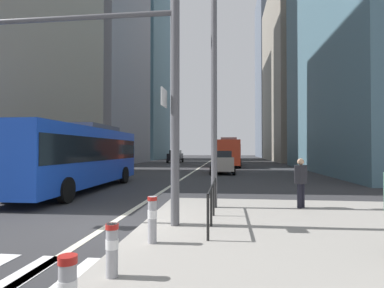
{
  "coord_description": "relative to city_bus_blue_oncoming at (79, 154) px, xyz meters",
  "views": [
    {
      "loc": [
        3.23,
        -7.97,
        2.06
      ],
      "look_at": [
        -1.63,
        32.73,
        2.78
      ],
      "focal_mm": 28.68,
      "sensor_mm": 36.0,
      "label": 1
    }
  ],
  "objects": [
    {
      "name": "ground_plane",
      "position": [
        4.23,
        13.39,
        -1.84
      ],
      "size": [
        160.0,
        160.0,
        0.0
      ],
      "primitive_type": "plane",
      "color": "#303033"
    },
    {
      "name": "median_island",
      "position": [
        9.73,
        -7.61,
        -1.76
      ],
      "size": [
        9.0,
        10.0,
        0.15
      ],
      "primitive_type": "cube",
      "color": "gray",
      "rests_on": "ground"
    },
    {
      "name": "lane_centre_line",
      "position": [
        4.23,
        23.39,
        -1.83
      ],
      "size": [
        0.2,
        80.0,
        0.01
      ],
      "primitive_type": "cube",
      "color": "beige",
      "rests_on": "ground"
    },
    {
      "name": "office_tower_left_mid",
      "position": [
        -11.77,
        28.22,
        19.76
      ],
      "size": [
        11.58,
        17.69,
        43.19
      ],
      "primitive_type": "cube",
      "color": "gray",
      "rests_on": "ground"
    },
    {
      "name": "office_tower_left_far",
      "position": [
        -11.77,
        48.06,
        18.65
      ],
      "size": [
        11.22,
        16.29,
        40.97
      ],
      "primitive_type": "cube",
      "color": "slate",
      "rests_on": "ground"
    },
    {
      "name": "office_tower_right_mid",
      "position": [
        21.23,
        43.17,
        13.94
      ],
      "size": [
        12.45,
        24.55,
        31.55
      ],
      "primitive_type": "cube",
      "color": "gray",
      "rests_on": "ground"
    },
    {
      "name": "office_tower_right_far",
      "position": [
        21.23,
        68.84,
        19.78
      ],
      "size": [
        11.86,
        18.25,
        43.22
      ],
      "primitive_type": "cube",
      "color": "slate",
      "rests_on": "ground"
    },
    {
      "name": "city_bus_blue_oncoming",
      "position": [
        0.0,
        0.0,
        0.0
      ],
      "size": [
        2.86,
        10.94,
        3.4
      ],
      "color": "blue",
      "rests_on": "ground"
    },
    {
      "name": "sedan_white_oncoming",
      "position": [
        -2.66,
        0.05,
        -0.85
      ],
      "size": [
        2.12,
        4.34,
        1.94
      ],
      "color": "silver",
      "rests_on": "ground"
    },
    {
      "name": "city_bus_red_receding",
      "position": [
        7.57,
        23.31,
        0.0
      ],
      "size": [
        2.88,
        11.62,
        3.4
      ],
      "color": "red",
      "rests_on": "ground"
    },
    {
      "name": "city_bus_red_distant",
      "position": [
        7.26,
        44.67,
        -0.0
      ],
      "size": [
        2.77,
        10.56,
        3.4
      ],
      "color": "#198456",
      "rests_on": "ground"
    },
    {
      "name": "car_oncoming_mid",
      "position": [
        -0.82,
        32.65,
        -0.85
      ],
      "size": [
        2.12,
        4.36,
        1.94
      ],
      "color": "black",
      "rests_on": "ground"
    },
    {
      "name": "car_receding_near",
      "position": [
        6.91,
        11.4,
        -0.85
      ],
      "size": [
        2.19,
        4.17,
        1.94
      ],
      "color": "#B2A899",
      "rests_on": "ground"
    },
    {
      "name": "car_receding_far",
      "position": [
        6.76,
        34.67,
        -0.84
      ],
      "size": [
        2.05,
        4.58,
        1.94
      ],
      "color": "#232838",
      "rests_on": "ground"
    },
    {
      "name": "traffic_signal_gantry",
      "position": [
        3.8,
        -6.95,
        2.31
      ],
      "size": [
        6.85,
        0.65,
        6.0
      ],
      "color": "#515156",
      "rests_on": "median_island"
    },
    {
      "name": "street_lamp_post",
      "position": [
        6.98,
        -4.43,
        3.45
      ],
      "size": [
        5.5,
        0.32,
        8.0
      ],
      "color": "#56565B",
      "rests_on": "median_island"
    },
    {
      "name": "bollard_left",
      "position": [
        5.72,
        -10.13,
        -1.24
      ],
      "size": [
        0.2,
        0.2,
        0.79
      ],
      "color": "#99999E",
      "rests_on": "median_island"
    },
    {
      "name": "bollard_right",
      "position": [
        5.91,
        -8.43,
        -1.16
      ],
      "size": [
        0.2,
        0.2,
        0.95
      ],
      "color": "#99999E",
      "rests_on": "median_island"
    },
    {
      "name": "pedestrian_railing",
      "position": [
        7.03,
        -6.32,
        -0.98
      ],
      "size": [
        0.06,
        3.7,
        0.98
      ],
      "color": "black",
      "rests_on": "median_island"
    },
    {
      "name": "pedestrian_waiting",
      "position": [
        9.81,
        -4.18,
        -0.8
      ],
      "size": [
        0.44,
        0.44,
        1.62
      ],
      "color": "black",
      "rests_on": "median_island"
    }
  ]
}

